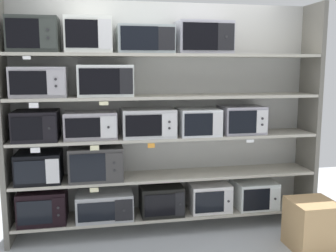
% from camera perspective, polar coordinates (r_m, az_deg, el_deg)
% --- Properties ---
extents(back_panel, '(3.36, 0.04, 2.42)m').
position_cam_1_polar(back_panel, '(4.19, -0.58, 1.47)').
color(back_panel, '#B2B2AD').
rests_on(back_panel, ground).
extents(upright_left, '(0.05, 0.41, 2.42)m').
position_cam_1_polar(upright_left, '(4.00, -23.34, 0.39)').
color(upright_left, '#68645B').
rests_on(upright_left, ground).
extents(upright_right, '(0.05, 0.41, 2.42)m').
position_cam_1_polar(upright_right, '(4.55, 20.37, 1.51)').
color(upright_right, '#68645B').
rests_on(upright_right, ground).
extents(shelf_0, '(3.16, 0.41, 0.03)m').
position_cam_1_polar(shelf_0, '(4.23, 0.00, -12.91)').
color(shelf_0, '#ADA899').
rests_on(shelf_0, ground).
extents(microwave_0, '(0.47, 0.41, 0.34)m').
position_cam_1_polar(microwave_0, '(4.14, -18.16, -11.19)').
color(microwave_0, black).
rests_on(microwave_0, shelf_0).
extents(microwave_1, '(0.57, 0.43, 0.27)m').
position_cam_1_polar(microwave_1, '(4.11, -9.48, -11.46)').
color(microwave_1, '#9C9FA2').
rests_on(microwave_1, shelf_0).
extents(microwave_2, '(0.44, 0.40, 0.31)m').
position_cam_1_polar(microwave_2, '(4.16, -1.04, -10.83)').
color(microwave_2, black).
rests_on(microwave_2, shelf_0).
extents(microwave_3, '(0.44, 0.38, 0.30)m').
position_cam_1_polar(microwave_3, '(4.27, 6.10, -10.39)').
color(microwave_3, white).
rests_on(microwave_3, shelf_0).
extents(microwave_4, '(0.45, 0.41, 0.29)m').
position_cam_1_polar(microwave_4, '(4.45, 12.77, -9.81)').
color(microwave_4, silver).
rests_on(microwave_4, shelf_0).
extents(shelf_1, '(3.16, 0.41, 0.03)m').
position_cam_1_polar(shelf_1, '(4.09, 0.00, -7.43)').
color(shelf_1, '#ADA899').
extents(microwave_5, '(0.43, 0.40, 0.30)m').
position_cam_1_polar(microwave_5, '(4.02, -18.68, -5.79)').
color(microwave_5, black).
rests_on(microwave_5, shelf_1).
extents(microwave_6, '(0.53, 0.44, 0.34)m').
position_cam_1_polar(microwave_6, '(3.98, -10.72, -5.33)').
color(microwave_6, '#343332').
rests_on(microwave_6, shelf_1).
extents(price_tag_0, '(0.08, 0.00, 0.05)m').
position_cam_1_polar(price_tag_0, '(3.84, -10.97, -9.37)').
color(price_tag_0, beige).
extents(shelf_2, '(3.16, 0.41, 0.03)m').
position_cam_1_polar(shelf_2, '(4.00, 0.00, -1.63)').
color(shelf_2, '#ADA899').
extents(microwave_7, '(0.42, 0.42, 0.29)m').
position_cam_1_polar(microwave_7, '(3.94, -19.07, 0.09)').
color(microwave_7, black).
rests_on(microwave_7, shelf_2).
extents(microwave_8, '(0.51, 0.35, 0.27)m').
position_cam_1_polar(microwave_8, '(3.90, -11.48, 0.14)').
color(microwave_8, '#A09BA2').
rests_on(microwave_8, shelf_2).
extents(microwave_9, '(0.54, 0.43, 0.29)m').
position_cam_1_polar(microwave_9, '(3.93, -3.02, 0.53)').
color(microwave_9, '#BABBBB').
rests_on(microwave_9, shelf_2).
extents(microwave_10, '(0.42, 0.43, 0.28)m').
position_cam_1_polar(microwave_10, '(4.04, 4.47, 0.67)').
color(microwave_10, silver).
rests_on(microwave_10, shelf_2).
extents(microwave_11, '(0.45, 0.39, 0.30)m').
position_cam_1_polar(microwave_11, '(4.19, 10.92, 0.96)').
color(microwave_11, '#9F9BA7').
rests_on(microwave_11, shelf_2).
extents(price_tag_1, '(0.09, 0.00, 0.05)m').
position_cam_1_polar(price_tag_1, '(3.77, -19.23, -3.44)').
color(price_tag_1, white).
extents(price_tag_2, '(0.08, 0.00, 0.05)m').
position_cam_1_polar(price_tag_2, '(3.73, -10.91, -3.24)').
color(price_tag_2, beige).
extents(price_tag_3, '(0.07, 0.00, 0.05)m').
position_cam_1_polar(price_tag_3, '(3.77, -2.52, -2.94)').
color(price_tag_3, orange).
extents(price_tag_4, '(0.08, 0.00, 0.03)m').
position_cam_1_polar(price_tag_4, '(4.04, 12.18, -2.22)').
color(price_tag_4, white).
extents(shelf_3, '(3.16, 0.41, 0.03)m').
position_cam_1_polar(shelf_3, '(3.94, 0.00, 4.40)').
color(shelf_3, '#ADA899').
extents(microwave_12, '(0.52, 0.37, 0.29)m').
position_cam_1_polar(microwave_12, '(3.90, -18.66, 6.25)').
color(microwave_12, '#A29FA5').
rests_on(microwave_12, shelf_3).
extents(microwave_13, '(0.54, 0.39, 0.31)m').
position_cam_1_polar(microwave_13, '(3.86, -9.37, 6.71)').
color(microwave_13, silver).
rests_on(microwave_13, shelf_3).
extents(price_tag_5, '(0.08, 0.00, 0.05)m').
position_cam_1_polar(price_tag_5, '(3.71, -19.44, 2.93)').
color(price_tag_5, white).
extents(price_tag_6, '(0.09, 0.00, 0.03)m').
position_cam_1_polar(price_tag_6, '(3.67, -9.58, 3.35)').
color(price_tag_6, beige).
extents(shelf_4, '(3.16, 0.41, 0.03)m').
position_cam_1_polar(shelf_4, '(3.93, 0.00, 10.52)').
color(shelf_4, '#ADA899').
extents(microwave_14, '(0.46, 0.38, 0.33)m').
position_cam_1_polar(microwave_14, '(3.91, -19.41, 12.70)').
color(microwave_14, '#2F3430').
rests_on(microwave_14, shelf_4).
extents(microwave_15, '(0.44, 0.39, 0.34)m').
position_cam_1_polar(microwave_15, '(3.87, -11.81, 13.11)').
color(microwave_15, silver).
rests_on(microwave_15, shelf_4).
extents(microwave_16, '(0.55, 0.41, 0.27)m').
position_cam_1_polar(microwave_16, '(3.90, -3.50, 12.74)').
color(microwave_16, '#99A5A5').
rests_on(microwave_16, shelf_4).
extents(microwave_17, '(0.56, 0.37, 0.33)m').
position_cam_1_polar(microwave_17, '(4.02, 5.31, 12.99)').
color(microwave_17, '#A3A2AD').
rests_on(microwave_17, shelf_4).
extents(price_tag_7, '(0.07, 0.00, 0.03)m').
position_cam_1_polar(price_tag_7, '(3.70, -20.38, 9.54)').
color(price_tag_7, white).
extents(shipping_carton, '(0.42, 0.42, 0.48)m').
position_cam_1_polar(shipping_carton, '(4.03, 20.70, -13.69)').
color(shipping_carton, tan).
rests_on(shipping_carton, ground).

